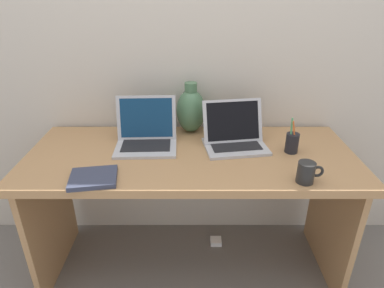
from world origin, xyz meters
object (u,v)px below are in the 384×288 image
object	(u,v)px
laptop_right	(235,135)
green_vase	(192,110)
pen_cup	(293,143)
notebook_stack	(95,178)
power_brick	(217,241)
coffee_mug	(308,173)
laptop_left	(148,133)

from	to	relation	value
laptop_right	green_vase	distance (m)	0.30
pen_cup	laptop_right	bearing A→B (deg)	163.93
notebook_stack	power_brick	size ratio (longest dim) A/B	2.81
laptop_right	coffee_mug	size ratio (longest dim) A/B	3.05
green_vase	pen_cup	xyz separation A→B (m)	(0.50, -0.26, -0.07)
green_vase	notebook_stack	xyz separation A→B (m)	(-0.42, -0.52, -0.12)
laptop_left	coffee_mug	bearing A→B (deg)	-26.95
laptop_right	pen_cup	xyz separation A→B (m)	(0.28, -0.08, -0.01)
notebook_stack	laptop_right	bearing A→B (deg)	28.01
laptop_left	green_vase	bearing A→B (deg)	36.82
notebook_stack	pen_cup	bearing A→B (deg)	15.86
coffee_mug	pen_cup	xyz separation A→B (m)	(0.01, 0.28, 0.01)
power_brick	coffee_mug	bearing A→B (deg)	-53.36
green_vase	pen_cup	bearing A→B (deg)	-27.65
pen_cup	laptop_left	bearing A→B (deg)	172.99
power_brick	notebook_stack	bearing A→B (deg)	-143.59
laptop_right	notebook_stack	bearing A→B (deg)	-151.99
green_vase	laptop_right	bearing A→B (deg)	-39.24
laptop_left	coffee_mug	distance (m)	0.81
power_brick	pen_cup	bearing A→B (deg)	-25.86
coffee_mug	pen_cup	size ratio (longest dim) A/B	0.61
laptop_left	laptop_right	bearing A→B (deg)	-1.27
laptop_left	power_brick	bearing A→B (deg)	10.88
laptop_left	laptop_right	xyz separation A→B (m)	(0.45, -0.01, -0.00)
pen_cup	green_vase	bearing A→B (deg)	152.35
laptop_left	green_vase	distance (m)	0.29
laptop_left	pen_cup	size ratio (longest dim) A/B	1.74
pen_cup	power_brick	xyz separation A→B (m)	(-0.34, 0.17, -0.79)
laptop_left	power_brick	world-z (taller)	laptop_left
laptop_right	green_vase	world-z (taller)	green_vase
laptop_left	pen_cup	world-z (taller)	laptop_left
laptop_right	green_vase	size ratio (longest dim) A/B	1.21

